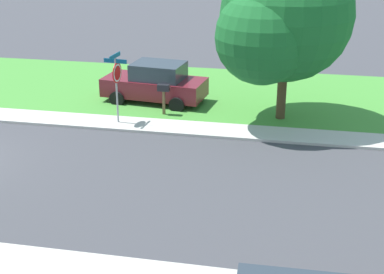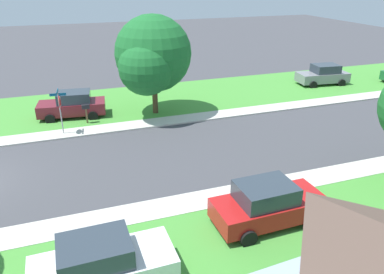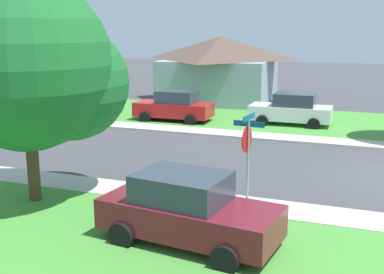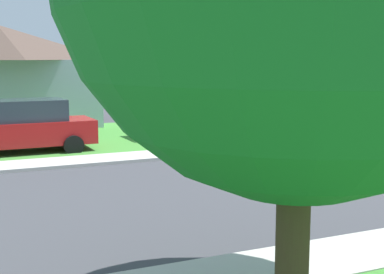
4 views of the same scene
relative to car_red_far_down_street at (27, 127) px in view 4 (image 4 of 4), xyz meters
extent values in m
cube|color=beige|center=(-2.22, 0.35, -0.82)|extent=(1.40, 56.00, 0.10)
cube|color=#479338|center=(2.48, 0.35, -0.83)|extent=(8.00, 56.00, 0.08)
cube|color=red|center=(0.00, 0.05, -0.17)|extent=(1.89, 4.34, 0.76)
cube|color=#2D3842|center=(0.00, -0.15, 0.55)|extent=(1.64, 2.13, 0.68)
cylinder|color=black|center=(-0.87, -1.30, -0.55)|extent=(0.25, 0.64, 0.64)
cylinder|color=black|center=(0.93, -1.26, -0.55)|extent=(0.25, 0.64, 0.64)
cube|color=white|center=(1.17, -6.27, -0.17)|extent=(1.86, 4.33, 0.76)
cube|color=#2D3842|center=(1.17, -6.47, 0.55)|extent=(1.63, 2.12, 0.68)
cylinder|color=black|center=(0.25, -4.95, -0.55)|extent=(0.25, 0.64, 0.64)
cylinder|color=black|center=(2.05, -4.92, -0.55)|extent=(0.25, 0.64, 0.64)
cylinder|color=black|center=(0.29, -7.61, -0.55)|extent=(0.25, 0.64, 0.64)
cylinder|color=black|center=(2.09, -7.59, -0.55)|extent=(0.25, 0.64, 0.64)
cylinder|color=#4C3823|center=(-0.83, -12.94, 0.43)|extent=(0.36, 0.36, 2.60)
sphere|color=#2F6F2B|center=(-0.83, -12.94, 3.02)|extent=(3.70, 3.70, 3.70)
sphere|color=#2F6F2B|center=(0.00, -13.50, 2.56)|extent=(2.59, 2.59, 2.59)
cylinder|color=#4C3823|center=(-13.38, -1.01, 0.32)|extent=(0.36, 0.36, 2.38)
sphere|color=#1C672B|center=(-12.27, -1.76, 2.62)|extent=(3.47, 3.47, 3.47)
cube|color=#93A3B2|center=(8.87, 0.04, 0.63)|extent=(8.85, 7.73, 3.00)
cylinder|color=red|center=(-0.66, -11.89, -0.52)|extent=(0.22, 0.22, 0.70)
sphere|color=red|center=(-0.66, -11.89, -0.15)|extent=(0.22, 0.22, 0.22)
cylinder|color=red|center=(-0.80, -11.89, -0.42)|extent=(0.10, 0.08, 0.08)
cylinder|color=red|center=(-0.52, -11.89, -0.42)|extent=(0.10, 0.08, 0.08)
camera|label=1|loc=(7.82, -0.38, 6.77)|focal=52.82mm
camera|label=2|loc=(10.25, -6.62, 8.00)|focal=34.92mm
camera|label=3|loc=(-24.61, -10.25, 4.22)|focal=45.05mm
camera|label=4|loc=(-17.96, 2.20, 2.21)|focal=50.66mm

